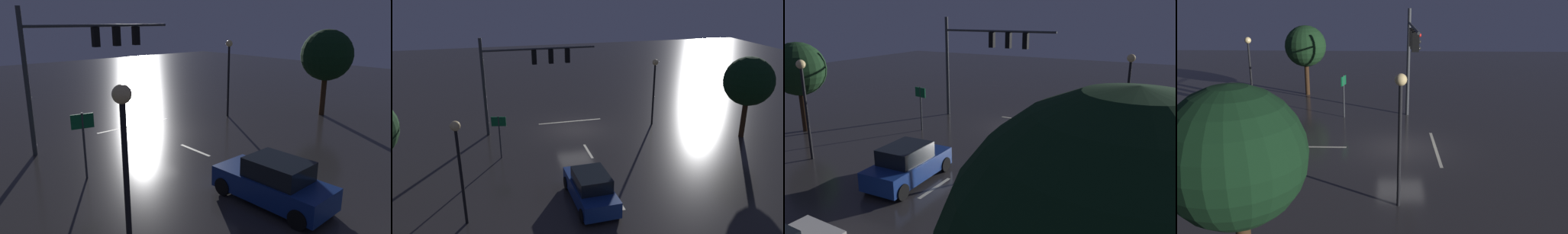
% 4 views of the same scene
% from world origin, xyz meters
% --- Properties ---
extents(ground_plane, '(80.00, 80.00, 0.00)m').
position_xyz_m(ground_plane, '(0.00, 0.00, 0.00)').
color(ground_plane, '#2D2B2B').
extents(traffic_signal_assembly, '(8.06, 0.47, 6.99)m').
position_xyz_m(traffic_signal_assembly, '(3.46, -0.62, 4.87)').
color(traffic_signal_assembly, '#383A3D').
rests_on(traffic_signal_assembly, ground_plane).
extents(lane_dash_far, '(0.16, 2.20, 0.01)m').
position_xyz_m(lane_dash_far, '(0.00, 4.00, 0.00)').
color(lane_dash_far, beige).
rests_on(lane_dash_far, ground_plane).
extents(lane_dash_mid, '(0.16, 2.20, 0.01)m').
position_xyz_m(lane_dash_mid, '(0.00, 10.00, 0.00)').
color(lane_dash_mid, beige).
rests_on(lane_dash_mid, ground_plane).
extents(stop_bar, '(5.00, 0.16, 0.01)m').
position_xyz_m(stop_bar, '(0.00, -1.80, 0.00)').
color(stop_bar, beige).
rests_on(stop_bar, ground_plane).
extents(car_approaching, '(2.04, 4.43, 1.70)m').
position_xyz_m(car_approaching, '(1.41, 9.96, 0.80)').
color(car_approaching, navy).
rests_on(car_approaching, ground_plane).
extents(street_lamp_left_kerb, '(0.44, 0.44, 5.11)m').
position_xyz_m(street_lamp_left_kerb, '(-6.09, 0.31, 3.57)').
color(street_lamp_left_kerb, black).
rests_on(street_lamp_left_kerb, ground_plane).
extents(street_lamp_right_kerb, '(0.44, 0.44, 5.06)m').
position_xyz_m(street_lamp_right_kerb, '(7.43, 10.28, 3.54)').
color(street_lamp_right_kerb, black).
rests_on(street_lamp_right_kerb, ground_plane).
extents(route_sign, '(0.89, 0.25, 2.81)m').
position_xyz_m(route_sign, '(5.57, 3.60, 2.02)').
color(route_sign, '#383A3D').
rests_on(route_sign, ground_plane).
extents(tree_left_near, '(3.40, 3.40, 5.80)m').
position_xyz_m(tree_left_near, '(-11.29, 4.29, 4.08)').
color(tree_left_near, '#382314').
rests_on(tree_left_near, ground_plane).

